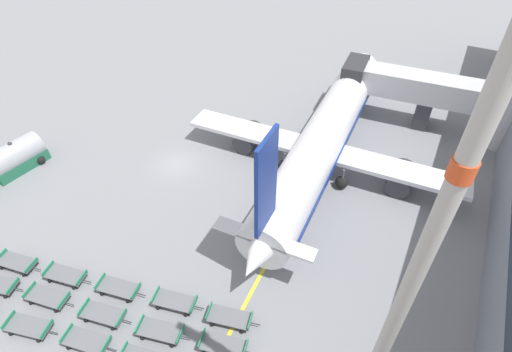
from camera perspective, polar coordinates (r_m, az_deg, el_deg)
The scene contains 17 objects.
ground_plane at distance 43.23m, azimuth -11.27°, elevation 1.67°, with size 500.00×500.00×0.00m, color gray.
jet_bridge at distance 50.57m, azimuth 26.21°, elevation 9.77°, with size 21.00×6.41×6.48m.
airplane at distance 41.14m, azimuth 9.53°, elevation 5.17°, with size 28.91×36.88×13.08m.
fuel_tanker_primary at distance 47.70m, azimuth -31.85°, elevation 1.73°, with size 3.83×8.95×3.30m.
baggage_dolly_row_near_col_b at distance 34.06m, azimuth -29.70°, elevation -18.16°, with size 3.92×2.16×0.92m.
baggage_dolly_row_near_col_c at distance 31.75m, azimuth -23.00°, elevation -20.89°, with size 3.93×1.99×0.92m.
baggage_dolly_row_mid_a_col_b at distance 34.91m, azimuth -27.61°, elevation -15.07°, with size 3.93×1.97×0.92m.
baggage_dolly_row_mid_a_col_c at distance 32.44m, azimuth -20.98°, elevation -17.95°, with size 3.93×2.01×0.92m.
baggage_dolly_row_mid_a_col_d at distance 30.63m, azimuth -13.48°, elevation -20.72°, with size 3.93×2.11×0.92m.
baggage_dolly_row_mid_a_col_e at distance 29.51m, azimuth -4.67°, elevation -22.99°, with size 3.93×2.08×0.92m.
baggage_dolly_row_mid_b_col_a at distance 38.23m, azimuth -30.96°, elevation -10.56°, with size 3.93×1.93×0.92m.
baggage_dolly_row_mid_b_col_b at distance 35.58m, azimuth -25.53°, elevation -12.67°, with size 3.93×2.00×0.92m.
baggage_dolly_row_mid_b_col_c at distance 33.33m, azimuth -19.03°, elevation -14.89°, with size 3.93×2.00×0.92m.
baggage_dolly_row_mid_b_col_d at distance 31.61m, azimuth -11.50°, elevation -17.14°, with size 3.93×2.08×0.92m.
baggage_dolly_row_mid_b_col_e at distance 30.43m, azimuth -3.79°, elevation -19.53°, with size 3.93×2.11×0.92m.
apron_light_mast at distance 15.54m, azimuth 20.29°, elevation -16.45°, with size 2.00×0.70×26.04m.
stand_guidance_stripe at distance 37.64m, azimuth 5.59°, elevation -4.82°, with size 2.33×37.85×0.01m.
Camera 1 is at (22.62, -25.08, 26.99)m, focal length 28.00 mm.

